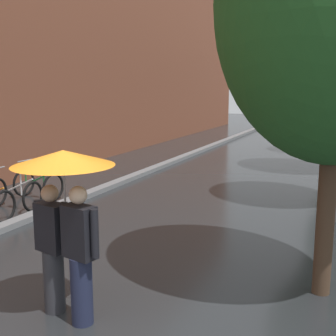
{
  "coord_description": "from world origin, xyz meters",
  "views": [
    {
      "loc": [
        3.14,
        -3.66,
        2.8
      ],
      "look_at": [
        -0.01,
        3.48,
        1.35
      ],
      "focal_mm": 47.75,
      "sensor_mm": 36.0,
      "label": 1
    }
  ],
  "objects": [
    {
      "name": "parked_bicycle_2",
      "position": [
        -4.05,
        3.97,
        0.38
      ],
      "size": [
        1.11,
        0.75,
        0.96
      ],
      "color": "black",
      "rests_on": "ground"
    },
    {
      "name": "kerb_strip",
      "position": [
        -3.2,
        10.0,
        0.06
      ],
      "size": [
        0.3,
        36.0,
        0.12
      ],
      "primitive_type": "cube",
      "color": "slate",
      "rests_on": "ground"
    },
    {
      "name": "parked_bicycle_3",
      "position": [
        -4.2,
        4.97,
        0.38
      ],
      "size": [
        1.15,
        0.82,
        0.96
      ],
      "color": "black",
      "rests_on": "ground"
    },
    {
      "name": "couple_under_umbrella",
      "position": [
        -0.01,
        0.49,
        1.42
      ],
      "size": [
        1.2,
        1.2,
        2.07
      ],
      "color": "#2D2D33",
      "rests_on": "ground"
    }
  ]
}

